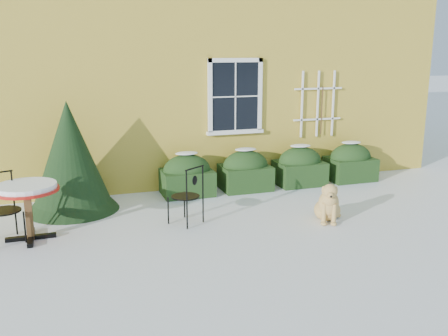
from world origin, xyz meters
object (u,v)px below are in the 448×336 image
object	(u,v)px
evergreen_shrub	(71,167)
dog	(328,205)
bistro_table	(27,194)
patio_chair_far	(3,208)
patio_chair_near	(187,195)

from	to	relation	value
evergreen_shrub	dog	world-z (taller)	evergreen_shrub
bistro_table	patio_chair_far	world-z (taller)	patio_chair_far
patio_chair_near	bistro_table	bearing A→B (deg)	-36.59
evergreen_shrub	patio_chair_far	size ratio (longest dim) A/B	1.89
patio_chair_far	bistro_table	bearing A→B (deg)	-29.95
dog	patio_chair_far	bearing A→B (deg)	-164.44
dog	evergreen_shrub	bearing A→B (deg)	177.87
patio_chair_near	dog	xyz separation A→B (m)	(2.38, -0.67, -0.22)
evergreen_shrub	dog	xyz separation A→B (m)	(4.25, -2.08, -0.53)
evergreen_shrub	patio_chair_far	distance (m)	1.71
patio_chair_near	patio_chair_far	size ratio (longest dim) A/B	0.95
patio_chair_far	dog	distance (m)	5.40
patio_chair_far	evergreen_shrub	bearing A→B (deg)	29.94
patio_chair_near	dog	size ratio (longest dim) A/B	1.30
evergreen_shrub	patio_chair_near	size ratio (longest dim) A/B	2.00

